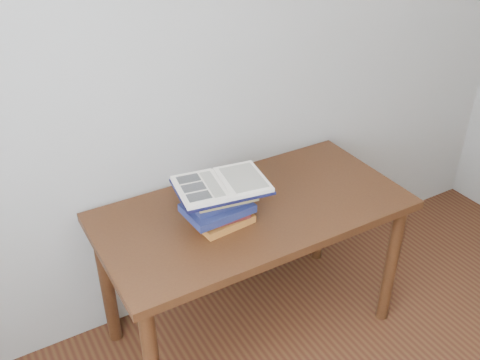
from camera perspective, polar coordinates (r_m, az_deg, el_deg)
desk at (r=2.30m, az=1.42°, el=-4.96°), size 1.31×0.65×0.70m
book_stack at (r=2.11m, az=-2.18°, el=-2.93°), size 0.29×0.20×0.15m
open_book at (r=2.09m, az=-1.97°, el=-0.52°), size 0.39×0.30×0.03m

